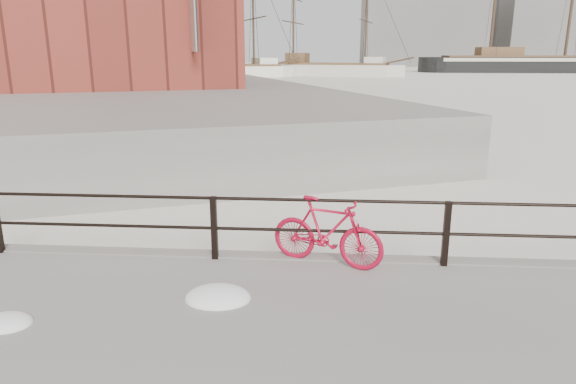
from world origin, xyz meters
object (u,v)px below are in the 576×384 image
(schooner_left, at_px, (217,77))
(workboat_near, at_px, (76,104))
(barque_black, at_px, (563,72))
(schooner_mid, at_px, (328,76))
(workboat_far, at_px, (103,88))
(bicycle, at_px, (327,232))

(schooner_left, bearing_deg, workboat_near, -116.79)
(barque_black, relative_size, schooner_mid, 2.30)
(workboat_far, bearing_deg, barque_black, -2.21)
(barque_black, bearing_deg, workboat_far, -142.30)
(schooner_left, relative_size, workboat_near, 2.22)
(bicycle, distance_m, barque_black, 102.67)
(barque_black, distance_m, schooner_left, 64.16)
(bicycle, xyz_separation_m, schooner_left, (-16.41, 69.35, -0.87))
(schooner_left, xyz_separation_m, workboat_near, (-1.10, -41.67, 0.00))
(bicycle, relative_size, barque_black, 0.03)
(bicycle, distance_m, schooner_left, 71.28)
(bicycle, height_order, barque_black, barque_black)
(schooner_left, bearing_deg, workboat_far, -130.09)
(schooner_left, xyz_separation_m, workboat_far, (-6.54, -24.74, 0.00))
(schooner_left, height_order, workboat_far, schooner_left)
(schooner_mid, distance_m, workboat_far, 39.12)
(workboat_far, bearing_deg, schooner_mid, 15.48)
(schooner_mid, height_order, workboat_far, schooner_mid)
(schooner_left, height_order, workboat_near, schooner_left)
(schooner_mid, xyz_separation_m, schooner_left, (-16.47, -6.90, 0.00))
(bicycle, xyz_separation_m, schooner_mid, (0.05, 76.25, -0.87))
(barque_black, height_order, workboat_far, barque_black)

